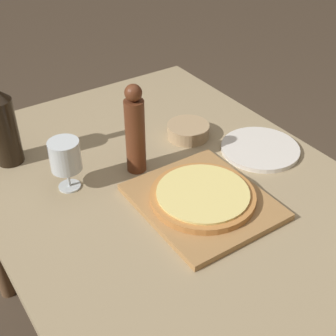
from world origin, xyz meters
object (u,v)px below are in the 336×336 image
at_px(wine_bottle, 2,124).
at_px(pepper_mill, 135,131).
at_px(pizza, 203,195).
at_px(small_bowl, 188,131).
at_px(wine_glass, 65,157).

height_order(wine_bottle, pepper_mill, wine_bottle).
bearing_deg(pepper_mill, wine_bottle, 140.03).
distance_m(wine_bottle, pepper_mill, 0.38).
bearing_deg(pepper_mill, pizza, -74.76).
xyz_separation_m(pepper_mill, small_bowl, (0.23, 0.06, -0.11)).
distance_m(wine_glass, small_bowl, 0.43).
xyz_separation_m(wine_bottle, wine_glass, (0.09, -0.21, -0.02)).
relative_size(pepper_mill, wine_glass, 1.82).
bearing_deg(pizza, pepper_mill, 105.24).
xyz_separation_m(pizza, wine_glass, (-0.26, 0.26, 0.07)).
bearing_deg(small_bowl, wine_bottle, 160.70).
bearing_deg(wine_bottle, pizza, -53.34).
relative_size(pizza, wine_glass, 1.87).
distance_m(pizza, small_bowl, 0.33).
bearing_deg(pizza, wine_bottle, 126.66).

